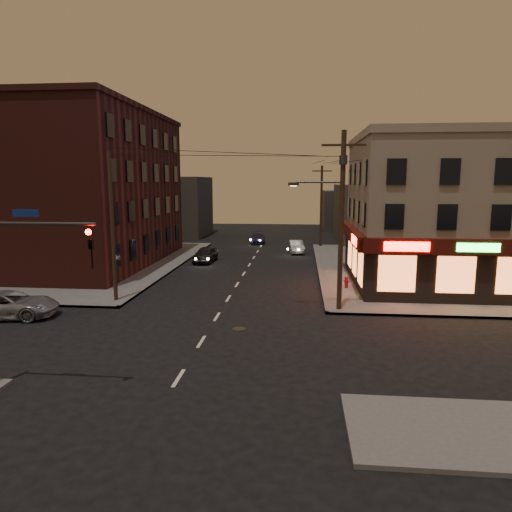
# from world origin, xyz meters

# --- Properties ---
(ground) EXTENTS (120.00, 120.00, 0.00)m
(ground) POSITION_xyz_m (0.00, 0.00, 0.00)
(ground) COLOR black
(ground) RESTS_ON ground
(sidewalk_ne) EXTENTS (24.00, 28.00, 0.15)m
(sidewalk_ne) POSITION_xyz_m (18.00, 19.00, 0.07)
(sidewalk_ne) COLOR #514F4C
(sidewalk_ne) RESTS_ON ground
(sidewalk_nw) EXTENTS (24.00, 28.00, 0.15)m
(sidewalk_nw) POSITION_xyz_m (-18.00, 19.00, 0.07)
(sidewalk_nw) COLOR #514F4C
(sidewalk_nw) RESTS_ON ground
(pizza_building) EXTENTS (15.85, 12.85, 10.50)m
(pizza_building) POSITION_xyz_m (15.93, 13.43, 5.35)
(pizza_building) COLOR gray
(pizza_building) RESTS_ON sidewalk_ne
(brick_apartment) EXTENTS (12.00, 20.00, 13.00)m
(brick_apartment) POSITION_xyz_m (-14.50, 19.00, 6.65)
(brick_apartment) COLOR #491C17
(brick_apartment) RESTS_ON sidewalk_nw
(bg_building_ne_a) EXTENTS (10.00, 12.00, 7.00)m
(bg_building_ne_a) POSITION_xyz_m (14.00, 38.00, 3.50)
(bg_building_ne_a) COLOR #3F3D3A
(bg_building_ne_a) RESTS_ON ground
(bg_building_nw) EXTENTS (9.00, 10.00, 8.00)m
(bg_building_nw) POSITION_xyz_m (-13.00, 42.00, 4.00)
(bg_building_nw) COLOR #3F3D3A
(bg_building_nw) RESTS_ON ground
(bg_building_ne_b) EXTENTS (8.00, 8.00, 6.00)m
(bg_building_ne_b) POSITION_xyz_m (12.00, 52.00, 3.00)
(bg_building_ne_b) COLOR #3F3D3A
(bg_building_ne_b) RESTS_ON ground
(utility_pole_main) EXTENTS (4.20, 0.44, 10.00)m
(utility_pole_main) POSITION_xyz_m (6.68, 5.80, 5.76)
(utility_pole_main) COLOR #382619
(utility_pole_main) RESTS_ON sidewalk_ne
(utility_pole_far) EXTENTS (0.26, 0.26, 9.00)m
(utility_pole_far) POSITION_xyz_m (6.80, 32.00, 4.65)
(utility_pole_far) COLOR #382619
(utility_pole_far) RESTS_ON sidewalk_ne
(utility_pole_west) EXTENTS (0.24, 0.24, 9.00)m
(utility_pole_west) POSITION_xyz_m (-6.80, 6.50, 4.65)
(utility_pole_west) COLOR #382619
(utility_pole_west) RESTS_ON sidewalk_nw
(traffic_signal) EXTENTS (4.49, 0.32, 6.47)m
(traffic_signal) POSITION_xyz_m (-5.57, -5.60, 4.16)
(traffic_signal) COLOR #333538
(traffic_signal) RESTS_ON ground
(suv_cross) EXTENTS (5.46, 3.04, 1.44)m
(suv_cross) POSITION_xyz_m (-11.34, 2.79, 0.72)
(suv_cross) COLOR gray
(suv_cross) RESTS_ON ground
(sedan_near) EXTENTS (1.89, 4.28, 1.43)m
(sedan_near) POSITION_xyz_m (-4.21, 21.00, 0.72)
(sedan_near) COLOR black
(sedan_near) RESTS_ON ground
(sedan_mid) EXTENTS (1.90, 4.11, 1.30)m
(sedan_mid) POSITION_xyz_m (4.08, 27.52, 0.65)
(sedan_mid) COLOR slate
(sedan_mid) RESTS_ON ground
(sedan_far) EXTENTS (2.01, 4.32, 1.22)m
(sedan_far) POSITION_xyz_m (-0.59, 34.68, 0.61)
(sedan_far) COLOR #191830
(sedan_far) RESTS_ON ground
(fire_hydrant) EXTENTS (0.37, 0.37, 0.82)m
(fire_hydrant) POSITION_xyz_m (7.74, 11.16, 0.60)
(fire_hydrant) COLOR maroon
(fire_hydrant) RESTS_ON sidewalk_ne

